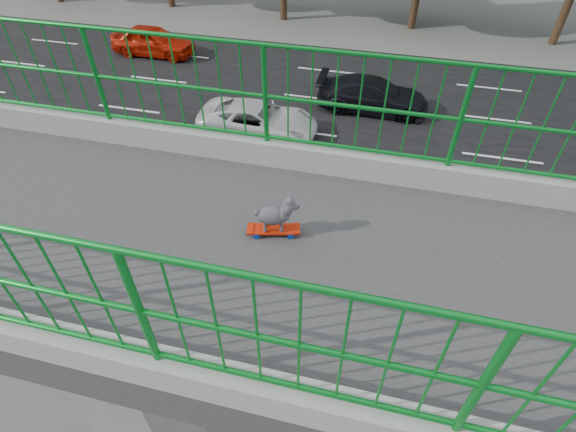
{
  "coord_description": "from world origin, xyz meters",
  "views": [
    {
      "loc": [
        2.73,
        3.26,
        10.12
      ],
      "look_at": [
        -0.64,
        2.43,
        6.89
      ],
      "focal_mm": 27.65,
      "sensor_mm": 36.0,
      "label": 1
    }
  ],
  "objects_px": {
    "skateboard": "(274,230)",
    "car_1": "(87,144)",
    "car_2": "(258,120)",
    "car_3": "(373,95)",
    "car_4": "(153,41)",
    "poodle": "(275,214)"
  },
  "relations": [
    {
      "from": "car_4",
      "to": "car_3",
      "type": "bearing_deg",
      "value": -104.77
    },
    {
      "from": "car_2",
      "to": "car_3",
      "type": "distance_m",
      "value": 5.38
    },
    {
      "from": "skateboard",
      "to": "car_1",
      "type": "distance_m",
      "value": 14.77
    },
    {
      "from": "poodle",
      "to": "car_1",
      "type": "height_order",
      "value": "poodle"
    },
    {
      "from": "skateboard",
      "to": "car_1",
      "type": "height_order",
      "value": "skateboard"
    },
    {
      "from": "car_3",
      "to": "car_4",
      "type": "distance_m",
      "value": 12.55
    },
    {
      "from": "car_2",
      "to": "car_4",
      "type": "relative_size",
      "value": 1.1
    },
    {
      "from": "poodle",
      "to": "car_2",
      "type": "height_order",
      "value": "poodle"
    },
    {
      "from": "skateboard",
      "to": "car_1",
      "type": "xyz_separation_m",
      "value": [
        -8.95,
        -9.87,
        -6.35
      ]
    },
    {
      "from": "skateboard",
      "to": "car_3",
      "type": "bearing_deg",
      "value": 165.25
    },
    {
      "from": "car_4",
      "to": "car_2",
      "type": "bearing_deg",
      "value": -129.33
    },
    {
      "from": "poodle",
      "to": "car_4",
      "type": "bearing_deg",
      "value": -161.12
    },
    {
      "from": "poodle",
      "to": "car_3",
      "type": "bearing_deg",
      "value": 165.33
    },
    {
      "from": "skateboard",
      "to": "car_3",
      "type": "relative_size",
      "value": 0.11
    },
    {
      "from": "car_3",
      "to": "car_2",
      "type": "bearing_deg",
      "value": 126.51
    },
    {
      "from": "car_2",
      "to": "skateboard",
      "type": "bearing_deg",
      "value": -161.47
    },
    {
      "from": "poodle",
      "to": "car_1",
      "type": "xyz_separation_m",
      "value": [
        -8.95,
        -9.9,
        -6.57
      ]
    },
    {
      "from": "poodle",
      "to": "car_2",
      "type": "relative_size",
      "value": 0.09
    },
    {
      "from": "poodle",
      "to": "car_4",
      "type": "distance_m",
      "value": 22.98
    },
    {
      "from": "car_4",
      "to": "skateboard",
      "type": "bearing_deg",
      "value": -147.36
    },
    {
      "from": "car_3",
      "to": "skateboard",
      "type": "bearing_deg",
      "value": 179.07
    },
    {
      "from": "car_2",
      "to": "car_1",
      "type": "bearing_deg",
      "value": 118.88
    }
  ]
}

